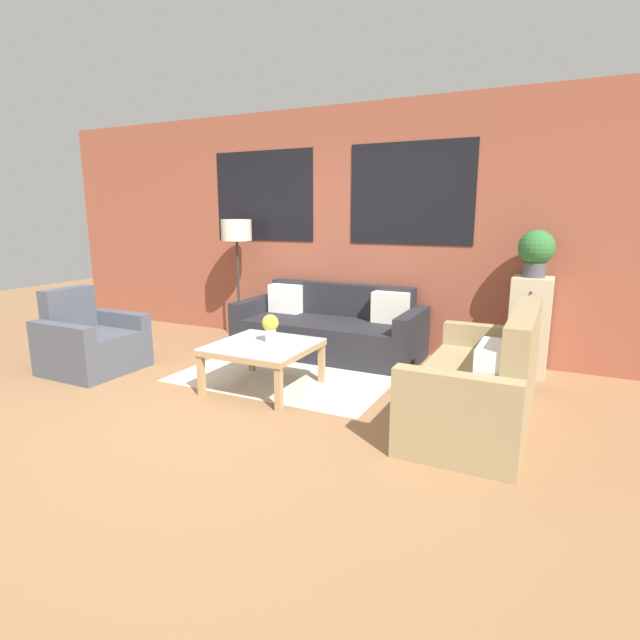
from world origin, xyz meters
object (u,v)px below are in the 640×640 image
at_px(couch_dark, 330,330).
at_px(flower_vase, 270,326).
at_px(coffee_table, 263,350).
at_px(floor_lamp, 237,236).
at_px(settee_vintage, 481,386).
at_px(potted_plant, 536,251).
at_px(armchair_corner, 91,344).
at_px(drawer_cabinet, 529,326).

bearing_deg(couch_dark, flower_vase, -90.73).
height_order(coffee_table, floor_lamp, floor_lamp).
xyz_separation_m(settee_vintage, potted_plant, (0.22, 1.51, 0.93)).
xyz_separation_m(armchair_corner, potted_plant, (4.04, 1.86, 0.96)).
height_order(armchair_corner, flower_vase, armchair_corner).
distance_m(couch_dark, floor_lamp, 1.67).
relative_size(couch_dark, floor_lamp, 1.40).
bearing_deg(potted_plant, settee_vintage, -98.42).
bearing_deg(coffee_table, potted_plant, 35.74).
relative_size(drawer_cabinet, flower_vase, 3.79).
xyz_separation_m(drawer_cabinet, flower_vase, (-2.11, -1.46, 0.09)).
height_order(coffee_table, flower_vase, flower_vase).
relative_size(couch_dark, settee_vintage, 1.29).
xyz_separation_m(coffee_table, potted_plant, (2.14, 1.54, 0.88)).
height_order(floor_lamp, drawer_cabinet, floor_lamp).
height_order(couch_dark, coffee_table, couch_dark).
distance_m(settee_vintage, drawer_cabinet, 1.54).
bearing_deg(potted_plant, coffee_table, -144.26).
height_order(settee_vintage, floor_lamp, floor_lamp).
relative_size(drawer_cabinet, potted_plant, 2.15).
height_order(couch_dark, flower_vase, couch_dark).
relative_size(coffee_table, potted_plant, 1.91).
relative_size(coffee_table, flower_vase, 3.38).
bearing_deg(flower_vase, armchair_corner, -168.41).
relative_size(settee_vintage, floor_lamp, 1.08).
bearing_deg(potted_plant, drawer_cabinet, -90.00).
relative_size(settee_vintage, coffee_table, 1.88).
height_order(settee_vintage, coffee_table, settee_vintage).
distance_m(couch_dark, settee_vintage, 2.28).
relative_size(armchair_corner, potted_plant, 1.84).
bearing_deg(potted_plant, armchair_corner, -155.27).
height_order(floor_lamp, flower_vase, floor_lamp).
relative_size(couch_dark, armchair_corner, 2.52).
relative_size(armchair_corner, flower_vase, 3.25).
bearing_deg(settee_vintage, couch_dark, 145.35).
relative_size(armchair_corner, coffee_table, 0.96).
distance_m(armchair_corner, potted_plant, 4.55).
bearing_deg(settee_vintage, armchair_corner, -174.75).
bearing_deg(drawer_cabinet, potted_plant, 90.00).
relative_size(coffee_table, drawer_cabinet, 0.89).
bearing_deg(drawer_cabinet, floor_lamp, -177.86).
relative_size(potted_plant, flower_vase, 1.77).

